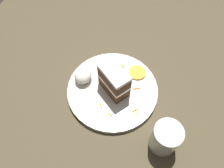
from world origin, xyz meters
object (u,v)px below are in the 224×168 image
object	(u,v)px
plate	(112,91)
drinking_glass	(165,139)
cream_dollop	(84,75)
orange_garnish	(137,73)
cake_slice	(114,82)

from	to	relation	value
plate	drinking_glass	distance (m)	0.21
plate	cream_dollop	distance (m)	0.10
drinking_glass	orange_garnish	bearing A→B (deg)	34.27
orange_garnish	cream_dollop	bearing A→B (deg)	116.88
cream_dollop	plate	bearing A→B (deg)	-94.99
cake_slice	drinking_glass	world-z (taller)	cake_slice
plate	orange_garnish	xyz separation A→B (m)	(0.08, -0.05, 0.01)
plate	drinking_glass	size ratio (longest dim) A/B	2.89
plate	orange_garnish	world-z (taller)	orange_garnish
cream_dollop	drinking_glass	world-z (taller)	drinking_glass
orange_garnish	drinking_glass	distance (m)	0.23
cake_slice	orange_garnish	world-z (taller)	cake_slice
cream_dollop	orange_garnish	bearing A→B (deg)	-63.12
cream_dollop	orange_garnish	xyz separation A→B (m)	(0.08, -0.15, -0.02)
cake_slice	drinking_glass	size ratio (longest dim) A/B	1.10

